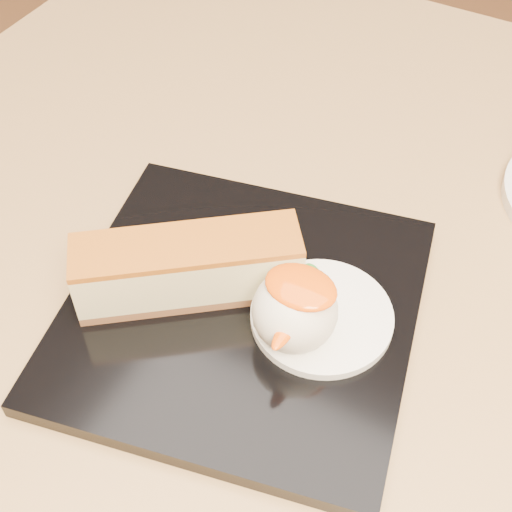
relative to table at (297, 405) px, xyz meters
The scene contains 7 objects.
table is the anchor object (origin of this frame).
dessert_plate 0.17m from the table, 124.57° to the right, with size 0.22×0.22×0.01m, color black.
cheesecake 0.21m from the table, 144.01° to the right, with size 0.14×0.12×0.05m.
cream_smear 0.17m from the table, 49.85° to the right, with size 0.09×0.09×0.01m, color white.
ice_cream_scoop 0.20m from the table, 75.54° to the right, with size 0.05×0.05×0.05m, color white.
mango_sauce 0.22m from the table, 72.51° to the right, with size 0.04×0.03×0.01m, color #FF5908.
mint_sprig 0.17m from the table, behind, with size 0.04×0.03×0.00m.
Camera 1 is at (0.11, -0.28, 1.10)m, focal length 50.00 mm.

